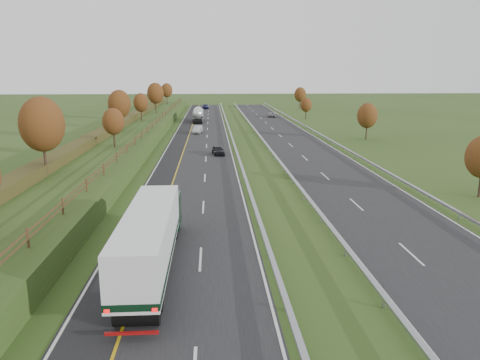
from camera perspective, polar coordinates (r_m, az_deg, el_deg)
The scene contains 19 objects.
ground at distance 73.68m, azimuth 1.14°, elevation 3.72°, with size 400.00×400.00×0.00m, color #2D4819.
near_carriageway at distance 78.40m, azimuth -5.01°, elevation 4.25°, with size 10.50×200.00×0.04m, color black.
far_carriageway at distance 79.69m, azimuth 6.97°, elevation 4.35°, with size 10.50×200.00×0.04m, color black.
hard_shoulder at distance 78.59m, azimuth -7.75°, elevation 4.21°, with size 3.00×200.00×0.04m, color black.
lane_markings at distance 78.37m, azimuth -0.32°, elevation 4.32°, with size 26.75×200.00×0.01m.
embankment_left at distance 79.67m, azimuth -14.44°, elevation 4.74°, with size 12.00×200.00×2.00m, color #2D4819.
hedge_left at distance 79.88m, azimuth -15.92°, elevation 5.80°, with size 2.20×180.00×1.10m, color #3A3D18.
fence_left at distance 78.32m, azimuth -11.32°, elevation 6.04°, with size 0.12×189.06×1.20m.
median_barrier_near at distance 78.37m, azimuth -0.84°, elevation 4.73°, with size 0.32×200.00×0.71m.
median_barrier_far at distance 78.77m, azimuth 2.88°, elevation 4.76°, with size 0.32×200.00×0.71m.
outer_barrier_far at distance 80.86m, azimuth 11.04°, elevation 4.75°, with size 0.32×200.00×0.71m.
trees_left at distance 75.75m, azimuth -14.88°, elevation 8.40°, with size 6.64×164.30×7.66m.
trees_far at distance 110.50m, azimuth 11.15°, elevation 8.79°, with size 8.45×118.60×7.12m.
box_lorry at distance 28.60m, azimuth -10.76°, elevation -6.66°, with size 2.58×16.28×4.06m.
road_tanker at distance 116.37m, azimuth -5.15°, elevation 8.00°, with size 2.40×11.22×3.46m.
car_dark_near at distance 68.93m, azimuth -2.69°, elevation 3.65°, with size 1.54×3.83×1.30m, color black.
car_silver_mid at distance 94.12m, azimuth -5.19°, elevation 6.16°, with size 1.55×4.45×1.46m, color #ABACB0.
car_small_far at distance 158.27m, azimuth -4.24°, elevation 8.91°, with size 1.99×4.89×1.42m, color #14163E.
car_oncoming at distance 128.95m, azimuth 3.91°, elevation 7.98°, with size 2.19×4.74×1.32m, color #99989C.
Camera 1 is at (2.07, -17.48, 11.82)m, focal length 35.00 mm.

